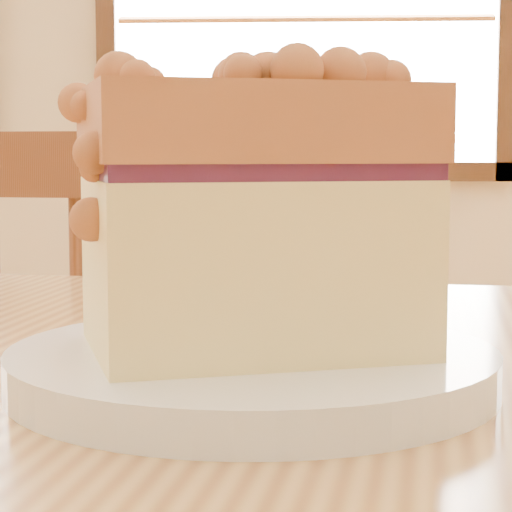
{
  "coord_description": "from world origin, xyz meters",
  "views": [
    {
      "loc": [
        0.32,
        -0.29,
        0.85
      ],
      "look_at": [
        0.3,
        0.14,
        0.8
      ],
      "focal_mm": 70.0,
      "sensor_mm": 36.0,
      "label": 1
    }
  ],
  "objects": [
    {
      "name": "plate",
      "position": [
        0.3,
        0.11,
        0.76
      ],
      "size": [
        0.2,
        0.2,
        0.02
      ],
      "color": "white",
      "rests_on": "cafe_table_main"
    },
    {
      "name": "cake_slice",
      "position": [
        0.3,
        0.11,
        0.82
      ],
      "size": [
        0.16,
        0.13,
        0.12
      ],
      "rotation": [
        0.0,
        0.0,
        0.32
      ],
      "color": "#FFEB90",
      "rests_on": "plate"
    }
  ]
}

